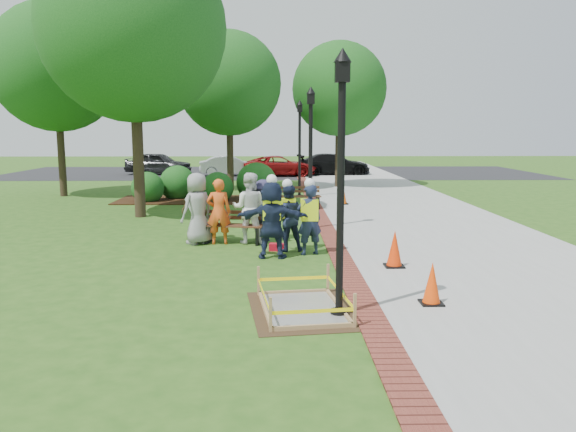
{
  "coord_description": "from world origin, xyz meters",
  "views": [
    {
      "loc": [
        0.24,
        -11.82,
        3.04
      ],
      "look_at": [
        0.5,
        1.2,
        1.0
      ],
      "focal_mm": 35.0,
      "sensor_mm": 36.0,
      "label": 1
    }
  ],
  "objects_px": {
    "bench_near": "(233,233)",
    "hivis_worker_a": "(272,217)",
    "hivis_worker_c": "(287,215)",
    "wet_concrete_pad": "(302,297)",
    "cone_front": "(432,284)",
    "hivis_worker_b": "(309,217)",
    "lamp_near": "(341,164)"
  },
  "relations": [
    {
      "from": "hivis_worker_a",
      "to": "hivis_worker_c",
      "type": "distance_m",
      "value": 0.86
    },
    {
      "from": "lamp_near",
      "to": "bench_near",
      "type": "bearing_deg",
      "value": 110.22
    },
    {
      "from": "hivis_worker_a",
      "to": "lamp_near",
      "type": "bearing_deg",
      "value": -74.89
    },
    {
      "from": "bench_near",
      "to": "hivis_worker_b",
      "type": "bearing_deg",
      "value": -35.67
    },
    {
      "from": "hivis_worker_a",
      "to": "hivis_worker_c",
      "type": "height_order",
      "value": "hivis_worker_a"
    },
    {
      "from": "bench_near",
      "to": "hivis_worker_a",
      "type": "relative_size",
      "value": 0.83
    },
    {
      "from": "wet_concrete_pad",
      "to": "bench_near",
      "type": "distance_m",
      "value": 5.85
    },
    {
      "from": "bench_near",
      "to": "wet_concrete_pad",
      "type": "bearing_deg",
      "value": -74.25
    },
    {
      "from": "wet_concrete_pad",
      "to": "lamp_near",
      "type": "height_order",
      "value": "lamp_near"
    },
    {
      "from": "bench_near",
      "to": "cone_front",
      "type": "distance_m",
      "value": 6.61
    },
    {
      "from": "bench_near",
      "to": "lamp_near",
      "type": "relative_size",
      "value": 0.39
    },
    {
      "from": "bench_near",
      "to": "hivis_worker_a",
      "type": "distance_m",
      "value": 2.14
    },
    {
      "from": "hivis_worker_a",
      "to": "hivis_worker_c",
      "type": "xyz_separation_m",
      "value": [
        0.37,
        0.77,
        -0.08
      ]
    },
    {
      "from": "hivis_worker_a",
      "to": "hivis_worker_b",
      "type": "distance_m",
      "value": 0.96
    },
    {
      "from": "bench_near",
      "to": "hivis_worker_c",
      "type": "distance_m",
      "value": 1.83
    },
    {
      "from": "wet_concrete_pad",
      "to": "bench_near",
      "type": "xyz_separation_m",
      "value": [
        -1.59,
        5.63,
        0.04
      ]
    },
    {
      "from": "wet_concrete_pad",
      "to": "lamp_near",
      "type": "bearing_deg",
      "value": -25.32
    },
    {
      "from": "hivis_worker_b",
      "to": "hivis_worker_c",
      "type": "height_order",
      "value": "hivis_worker_b"
    },
    {
      "from": "bench_near",
      "to": "cone_front",
      "type": "height_order",
      "value": "bench_near"
    },
    {
      "from": "wet_concrete_pad",
      "to": "hivis_worker_a",
      "type": "bearing_deg",
      "value": 97.88
    },
    {
      "from": "bench_near",
      "to": "hivis_worker_c",
      "type": "height_order",
      "value": "hivis_worker_c"
    },
    {
      "from": "wet_concrete_pad",
      "to": "lamp_near",
      "type": "xyz_separation_m",
      "value": [
        0.59,
        -0.28,
        2.25
      ]
    },
    {
      "from": "hivis_worker_c",
      "to": "lamp_near",
      "type": "bearing_deg",
      "value": -81.34
    },
    {
      "from": "wet_concrete_pad",
      "to": "hivis_worker_c",
      "type": "bearing_deg",
      "value": 92.03
    },
    {
      "from": "cone_front",
      "to": "bench_near",
      "type": "bearing_deg",
      "value": 125.62
    },
    {
      "from": "hivis_worker_c",
      "to": "wet_concrete_pad",
      "type": "bearing_deg",
      "value": -87.97
    },
    {
      "from": "lamp_near",
      "to": "hivis_worker_c",
      "type": "distance_m",
      "value": 5.25
    },
    {
      "from": "bench_near",
      "to": "hivis_worker_b",
      "type": "xyz_separation_m",
      "value": [
        1.95,
        -1.4,
        0.65
      ]
    },
    {
      "from": "lamp_near",
      "to": "hivis_worker_a",
      "type": "height_order",
      "value": "lamp_near"
    },
    {
      "from": "bench_near",
      "to": "hivis_worker_a",
      "type": "bearing_deg",
      "value": -58.78
    },
    {
      "from": "cone_front",
      "to": "lamp_near",
      "type": "xyz_separation_m",
      "value": [
        -1.67,
        -0.54,
        2.11
      ]
    },
    {
      "from": "wet_concrete_pad",
      "to": "hivis_worker_c",
      "type": "relative_size",
      "value": 1.38
    }
  ]
}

